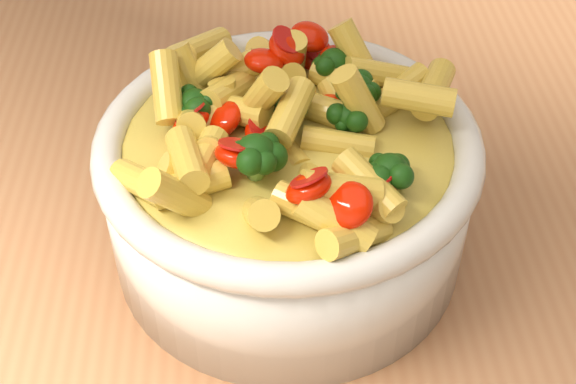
{
  "coord_description": "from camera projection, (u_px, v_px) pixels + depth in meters",
  "views": [
    {
      "loc": [
        0.03,
        -0.49,
        1.35
      ],
      "look_at": [
        0.05,
        -0.07,
        0.96
      ],
      "focal_mm": 50.0,
      "sensor_mm": 36.0,
      "label": 1
    }
  ],
  "objects": [
    {
      "name": "serving_bowl",
      "position": [
        288.0,
        191.0,
        0.57
      ],
      "size": [
        0.26,
        0.26,
        0.11
      ],
      "color": "silver",
      "rests_on": "table"
    },
    {
      "name": "pasta_salad",
      "position": [
        288.0,
        112.0,
        0.52
      ],
      "size": [
        0.21,
        0.21,
        0.05
      ],
      "color": "#EFC04B",
      "rests_on": "serving_bowl"
    },
    {
      "name": "table",
      "position": [
        228.0,
        268.0,
        0.73
      ],
      "size": [
        1.2,
        0.8,
        0.9
      ],
      "color": "#A97248",
      "rests_on": "ground"
    }
  ]
}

